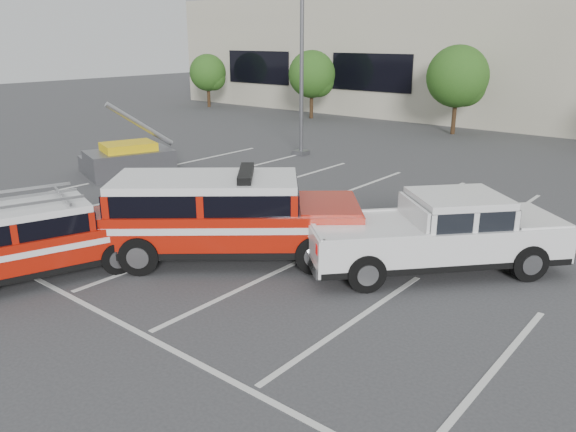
{
  "coord_description": "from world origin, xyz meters",
  "views": [
    {
      "loc": [
        7.88,
        -8.23,
        5.25
      ],
      "look_at": [
        -0.44,
        1.87,
        1.05
      ],
      "focal_mm": 35.0,
      "sensor_mm": 36.0,
      "label": 1
    }
  ],
  "objects_px": {
    "white_pickup": "(436,240)",
    "ladder_suv": "(31,244)",
    "tree_far_left": "(209,74)",
    "tree_mid_left": "(459,79)",
    "tree_left": "(313,76)",
    "utility_rig": "(127,160)",
    "fire_chief_suv": "(226,222)",
    "light_pole_left": "(302,38)"
  },
  "relations": [
    {
      "from": "fire_chief_suv",
      "to": "tree_far_left",
      "type": "bearing_deg",
      "value": -172.67
    },
    {
      "from": "tree_far_left",
      "to": "white_pickup",
      "type": "xyz_separation_m",
      "value": [
        27.65,
        -18.61,
        -1.78
      ]
    },
    {
      "from": "tree_far_left",
      "to": "tree_left",
      "type": "xyz_separation_m",
      "value": [
        10.0,
        0.0,
        0.27
      ]
    },
    {
      "from": "light_pole_left",
      "to": "fire_chief_suv",
      "type": "xyz_separation_m",
      "value": [
        6.4,
        -11.13,
        -4.28
      ]
    },
    {
      "from": "ladder_suv",
      "to": "light_pole_left",
      "type": "bearing_deg",
      "value": 122.52
    },
    {
      "from": "white_pickup",
      "to": "utility_rig",
      "type": "relative_size",
      "value": 1.54
    },
    {
      "from": "tree_left",
      "to": "fire_chief_suv",
      "type": "relative_size",
      "value": 0.7
    },
    {
      "from": "fire_chief_suv",
      "to": "white_pickup",
      "type": "distance_m",
      "value": 5.04
    },
    {
      "from": "tree_mid_left",
      "to": "tree_left",
      "type": "bearing_deg",
      "value": -180.0
    },
    {
      "from": "tree_left",
      "to": "fire_chief_suv",
      "type": "height_order",
      "value": "tree_left"
    },
    {
      "from": "tree_left",
      "to": "white_pickup",
      "type": "relative_size",
      "value": 0.77
    },
    {
      "from": "tree_left",
      "to": "fire_chief_suv",
      "type": "distance_m",
      "value": 25.08
    },
    {
      "from": "tree_far_left",
      "to": "ladder_suv",
      "type": "relative_size",
      "value": 0.76
    },
    {
      "from": "tree_mid_left",
      "to": "ladder_suv",
      "type": "distance_m",
      "value": 24.93
    },
    {
      "from": "light_pole_left",
      "to": "tree_left",
      "type": "bearing_deg",
      "value": 124.52
    },
    {
      "from": "fire_chief_suv",
      "to": "utility_rig",
      "type": "xyz_separation_m",
      "value": [
        -9.29,
        3.67,
        -0.33
      ]
    },
    {
      "from": "white_pickup",
      "to": "ladder_suv",
      "type": "bearing_deg",
      "value": -96.27
    },
    {
      "from": "tree_left",
      "to": "light_pole_left",
      "type": "height_order",
      "value": "light_pole_left"
    },
    {
      "from": "tree_mid_left",
      "to": "utility_rig",
      "type": "height_order",
      "value": "tree_mid_left"
    },
    {
      "from": "white_pickup",
      "to": "ladder_suv",
      "type": "height_order",
      "value": "ladder_suv"
    },
    {
      "from": "utility_rig",
      "to": "light_pole_left",
      "type": "bearing_deg",
      "value": 87.7
    },
    {
      "from": "tree_left",
      "to": "light_pole_left",
      "type": "bearing_deg",
      "value": -55.48
    },
    {
      "from": "tree_far_left",
      "to": "utility_rig",
      "type": "bearing_deg",
      "value": -51.33
    },
    {
      "from": "tree_far_left",
      "to": "white_pickup",
      "type": "bearing_deg",
      "value": -33.95
    },
    {
      "from": "tree_far_left",
      "to": "tree_mid_left",
      "type": "xyz_separation_m",
      "value": [
        20.0,
        0.0,
        0.54
      ]
    },
    {
      "from": "tree_mid_left",
      "to": "fire_chief_suv",
      "type": "distance_m",
      "value": 21.54
    },
    {
      "from": "tree_left",
      "to": "tree_mid_left",
      "type": "bearing_deg",
      "value": 0.0
    },
    {
      "from": "fire_chief_suv",
      "to": "ladder_suv",
      "type": "bearing_deg",
      "value": -75.45
    },
    {
      "from": "tree_far_left",
      "to": "fire_chief_suv",
      "type": "distance_m",
      "value": 31.53
    },
    {
      "from": "tree_left",
      "to": "white_pickup",
      "type": "bearing_deg",
      "value": -46.53
    },
    {
      "from": "tree_far_left",
      "to": "ladder_suv",
      "type": "xyz_separation_m",
      "value": [
        20.75,
        -24.82,
        -1.73
      ]
    },
    {
      "from": "tree_mid_left",
      "to": "fire_chief_suv",
      "type": "bearing_deg",
      "value": -81.13
    },
    {
      "from": "light_pole_left",
      "to": "fire_chief_suv",
      "type": "relative_size",
      "value": 1.63
    },
    {
      "from": "white_pickup",
      "to": "ladder_suv",
      "type": "relative_size",
      "value": 1.1
    },
    {
      "from": "tree_far_left",
      "to": "tree_mid_left",
      "type": "height_order",
      "value": "tree_mid_left"
    },
    {
      "from": "fire_chief_suv",
      "to": "utility_rig",
      "type": "bearing_deg",
      "value": -151.95
    },
    {
      "from": "ladder_suv",
      "to": "utility_rig",
      "type": "xyz_separation_m",
      "value": [
        -6.74,
        7.31,
        -0.19
      ]
    },
    {
      "from": "tree_far_left",
      "to": "ladder_suv",
      "type": "distance_m",
      "value": 32.4
    },
    {
      "from": "tree_left",
      "to": "light_pole_left",
      "type": "xyz_separation_m",
      "value": [
        6.91,
        -10.05,
        2.41
      ]
    },
    {
      "from": "ladder_suv",
      "to": "tree_mid_left",
      "type": "bearing_deg",
      "value": 109.68
    },
    {
      "from": "tree_mid_left",
      "to": "fire_chief_suv",
      "type": "height_order",
      "value": "tree_mid_left"
    },
    {
      "from": "utility_rig",
      "to": "tree_far_left",
      "type": "bearing_deg",
      "value": 147.6
    }
  ]
}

